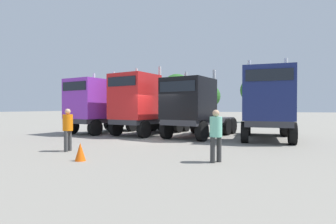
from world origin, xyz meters
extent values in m
plane|color=gray|center=(0.00, 0.00, 0.00)|extent=(200.00, 200.00, 0.00)
cube|color=#333338|center=(-5.11, 3.08, 0.90)|extent=(3.23, 6.22, 0.30)
cube|color=purple|center=(-5.42, 1.35, 2.35)|extent=(2.80, 2.80, 2.59)
cube|color=black|center=(-5.64, 0.14, 3.12)|extent=(2.07, 0.42, 0.55)
cylinder|color=silver|center=(-4.24, 2.51, 2.65)|extent=(0.21, 0.21, 3.19)
cylinder|color=silver|center=(-6.11, 2.85, 2.65)|extent=(0.21, 0.21, 3.19)
cylinder|color=#333338|center=(-4.87, 4.36, 1.11)|extent=(1.28, 1.28, 0.12)
cylinder|color=black|center=(-4.43, 0.65, 0.50)|extent=(0.53, 1.05, 1.00)
cylinder|color=black|center=(-6.60, 1.05, 0.50)|extent=(0.53, 1.05, 1.00)
cylinder|color=black|center=(-3.78, 4.22, 0.50)|extent=(0.53, 1.05, 1.00)
cylinder|color=black|center=(-5.94, 4.62, 0.50)|extent=(0.53, 1.05, 1.00)
cylinder|color=black|center=(-3.58, 5.30, 0.50)|extent=(0.53, 1.05, 1.00)
cylinder|color=black|center=(-5.74, 5.70, 0.50)|extent=(0.53, 1.05, 1.00)
cube|color=#333338|center=(-1.62, 3.24, 0.91)|extent=(3.37, 6.61, 0.30)
cube|color=red|center=(-1.99, 1.34, 2.44)|extent=(2.82, 2.85, 2.77)
cube|color=black|center=(-2.23, 0.13, 3.30)|extent=(2.07, 0.44, 0.55)
cylinder|color=silver|center=(-0.79, 2.50, 2.74)|extent=(0.21, 0.21, 3.37)
cylinder|color=silver|center=(-2.66, 2.87, 2.74)|extent=(0.21, 0.21, 3.37)
cylinder|color=#333338|center=(-1.35, 4.60, 1.12)|extent=(1.29, 1.29, 0.12)
cylinder|color=black|center=(-1.01, 0.62, 0.51)|extent=(0.54, 1.06, 1.01)
cylinder|color=black|center=(-3.17, 1.05, 0.51)|extent=(0.54, 1.06, 1.01)
cylinder|color=black|center=(-0.24, 4.55, 0.51)|extent=(0.54, 1.06, 1.01)
cylinder|color=black|center=(-2.40, 4.97, 0.51)|extent=(0.54, 1.06, 1.01)
cylinder|color=black|center=(-0.03, 5.63, 0.51)|extent=(0.54, 1.06, 1.01)
cylinder|color=black|center=(-2.19, 6.05, 0.51)|extent=(0.54, 1.06, 1.01)
cube|color=#333338|center=(1.89, 2.80, 0.97)|extent=(3.32, 6.36, 0.30)
cube|color=black|center=(1.56, 1.10, 2.26)|extent=(2.85, 2.99, 2.30)
cube|color=black|center=(1.31, -0.19, 2.89)|extent=(2.07, 0.44, 0.55)
cylinder|color=silver|center=(2.77, 2.33, 2.56)|extent=(0.21, 0.21, 2.90)
cylinder|color=silver|center=(0.90, 2.69, 2.56)|extent=(0.21, 0.21, 2.90)
cylinder|color=#333338|center=(2.15, 4.11, 1.18)|extent=(1.29, 1.29, 0.12)
cylinder|color=black|center=(2.53, 0.31, 0.53)|extent=(0.55, 1.11, 1.07)
cylinder|color=black|center=(0.37, 0.73, 0.53)|extent=(0.55, 1.11, 1.07)
cylinder|color=black|center=(3.24, 3.99, 0.53)|extent=(0.55, 1.11, 1.07)
cylinder|color=black|center=(1.09, 4.41, 0.53)|extent=(0.55, 1.11, 1.07)
cylinder|color=black|center=(3.45, 5.07, 0.53)|extent=(0.55, 1.11, 1.07)
cylinder|color=black|center=(1.30, 5.49, 0.53)|extent=(0.55, 1.11, 1.07)
cube|color=#333338|center=(5.68, 2.92, 0.98)|extent=(2.48, 6.25, 0.30)
cube|color=navy|center=(5.77, 0.96, 2.48)|extent=(2.50, 2.33, 2.69)
cube|color=black|center=(5.82, -0.17, 3.30)|extent=(2.10, 0.14, 0.55)
cylinder|color=silver|center=(6.66, 2.27, 2.78)|extent=(0.19, 0.19, 3.29)
cylinder|color=silver|center=(4.76, 2.18, 2.78)|extent=(0.19, 0.19, 3.29)
cylinder|color=#333338|center=(5.62, 4.28, 1.19)|extent=(1.15, 1.15, 0.12)
cylinder|color=black|center=(6.89, 0.60, 0.54)|extent=(0.40, 1.10, 1.08)
cylinder|color=black|center=(4.69, 0.50, 0.54)|extent=(0.40, 1.10, 1.08)
cylinder|color=black|center=(6.71, 4.45, 0.54)|extent=(0.40, 1.10, 1.08)
cylinder|color=black|center=(4.51, 4.35, 0.54)|extent=(0.40, 1.10, 1.08)
cylinder|color=black|center=(6.66, 5.55, 0.54)|extent=(0.40, 1.10, 1.08)
cylinder|color=black|center=(4.46, 5.45, 0.54)|extent=(0.40, 1.10, 1.08)
cylinder|color=#3E3E3E|center=(-1.81, -4.68, 0.42)|extent=(0.19, 0.19, 0.84)
cylinder|color=#3E3E3E|center=(-1.76, -4.96, 0.42)|extent=(0.19, 0.19, 0.84)
cylinder|color=orange|center=(-1.78, -4.82, 1.17)|extent=(0.47, 0.47, 0.66)
sphere|color=tan|center=(-1.78, -4.82, 1.61)|extent=(0.23, 0.23, 0.23)
cylinder|color=#343434|center=(4.34, -4.78, 0.41)|extent=(0.22, 0.22, 0.83)
cylinder|color=#343434|center=(4.18, -5.01, 0.41)|extent=(0.22, 0.22, 0.83)
cylinder|color=#73C8A9|center=(4.26, -4.90, 1.15)|extent=(0.56, 0.56, 0.65)
sphere|color=tan|center=(4.26, -4.90, 1.59)|extent=(0.22, 0.22, 0.22)
cone|color=#F2590C|center=(-0.01, -6.26, 0.30)|extent=(0.36, 0.36, 0.61)
cylinder|color=#4C3823|center=(-5.88, 20.68, 1.29)|extent=(0.36, 0.36, 2.59)
sphere|color=#286023|center=(-5.88, 20.68, 4.23)|extent=(4.11, 4.11, 4.11)
cylinder|color=#4C3823|center=(-1.88, 22.49, 1.05)|extent=(0.36, 0.36, 2.10)
sphere|color=#286023|center=(-1.88, 22.49, 3.31)|extent=(3.03, 3.03, 3.03)
cylinder|color=#4C3823|center=(3.88, 20.72, 1.33)|extent=(0.36, 0.36, 2.67)
sphere|color=#286023|center=(3.88, 20.72, 3.90)|extent=(3.08, 3.08, 3.08)
camera|label=1|loc=(5.91, -13.60, 1.77)|focal=28.94mm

